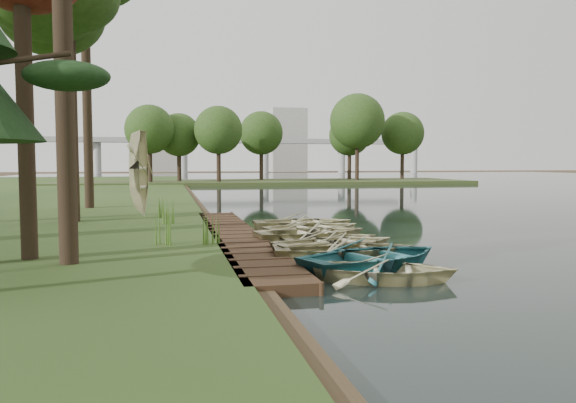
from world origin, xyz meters
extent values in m
plane|color=#3D2F1D|center=(0.00, 0.00, 0.00)|extent=(300.00, 300.00, 0.00)
cube|color=#332213|center=(-1.60, 0.00, 0.15)|extent=(1.60, 16.00, 0.30)
cube|color=#36441E|center=(8.00, 50.00, 0.23)|extent=(50.00, 14.00, 0.45)
cylinder|color=black|center=(-15.33, 50.00, 2.85)|extent=(0.50, 0.50, 4.80)
sphere|color=#2A4617|center=(-15.33, 50.00, 6.45)|extent=(5.60, 5.60, 5.60)
cylinder|color=black|center=(-8.67, 50.00, 2.85)|extent=(0.50, 0.50, 4.80)
sphere|color=#2A4617|center=(-8.67, 50.00, 6.45)|extent=(5.60, 5.60, 5.60)
cylinder|color=black|center=(-2.00, 50.00, 2.85)|extent=(0.50, 0.50, 4.80)
sphere|color=#2A4617|center=(-2.00, 50.00, 6.45)|extent=(5.60, 5.60, 5.60)
cylinder|color=black|center=(4.67, 50.00, 2.85)|extent=(0.50, 0.50, 4.80)
sphere|color=#2A4617|center=(4.67, 50.00, 6.45)|extent=(5.60, 5.60, 5.60)
cylinder|color=black|center=(11.33, 50.00, 2.85)|extent=(0.50, 0.50, 4.80)
sphere|color=#2A4617|center=(11.33, 50.00, 6.45)|extent=(5.60, 5.60, 5.60)
cylinder|color=black|center=(18.00, 50.00, 2.85)|extent=(0.50, 0.50, 4.80)
sphere|color=#2A4617|center=(18.00, 50.00, 6.45)|extent=(5.60, 5.60, 5.60)
cylinder|color=black|center=(24.67, 50.00, 2.85)|extent=(0.50, 0.50, 4.80)
sphere|color=#2A4617|center=(24.67, 50.00, 6.45)|extent=(5.60, 5.60, 5.60)
cube|color=#A5A5A0|center=(10.00, 120.00, 8.00)|extent=(90.00, 4.00, 1.20)
cylinder|color=#A5A5A0|center=(-20.00, 120.00, 4.00)|extent=(1.80, 1.80, 8.00)
cylinder|color=#A5A5A0|center=(0.00, 120.00, 4.00)|extent=(1.80, 1.80, 8.00)
cylinder|color=#A5A5A0|center=(20.00, 120.00, 4.00)|extent=(1.80, 1.80, 8.00)
cylinder|color=#A5A5A0|center=(40.00, 120.00, 4.00)|extent=(1.80, 1.80, 8.00)
cylinder|color=#A5A5A0|center=(60.00, 120.00, 4.00)|extent=(1.80, 1.80, 8.00)
cube|color=#A5A5A0|center=(30.00, 140.00, 9.00)|extent=(10.00, 8.00, 18.00)
cube|color=#A5A5A0|center=(-5.00, 145.00, 6.00)|extent=(8.00, 8.00, 12.00)
imported|color=beige|center=(0.89, -7.00, 0.38)|extent=(3.74, 3.23, 0.65)
imported|color=teal|center=(1.12, -5.82, 0.47)|extent=(4.77, 4.12, 0.83)
imported|color=beige|center=(0.75, -4.41, 0.44)|extent=(4.06, 3.10, 0.79)
imported|color=beige|center=(0.90, -3.25, 0.44)|extent=(4.17, 3.34, 0.77)
imported|color=beige|center=(1.15, -1.86, 0.38)|extent=(3.37, 2.58, 0.65)
imported|color=beige|center=(0.82, -0.82, 0.44)|extent=(4.14, 3.22, 0.79)
imported|color=beige|center=(1.25, 0.59, 0.43)|extent=(4.22, 3.48, 0.76)
imported|color=beige|center=(1.26, 2.21, 0.45)|extent=(3.90, 2.82, 0.80)
imported|color=beige|center=(-4.93, 6.96, 0.69)|extent=(4.24, 3.39, 0.78)
cylinder|color=black|center=(-6.11, -4.65, 5.32)|extent=(0.44, 0.44, 10.03)
cylinder|color=black|center=(-7.17, -3.77, 4.25)|extent=(0.40, 0.40, 7.89)
cylinder|color=black|center=(-7.50, 5.32, 4.50)|extent=(0.41, 0.41, 8.40)
ellipsoid|color=#2A4617|center=(-7.50, 5.32, 8.70)|extent=(4.44, 4.44, 3.78)
cylinder|color=black|center=(-7.86, 12.44, 6.18)|extent=(0.48, 0.48, 11.75)
cone|color=#3F661E|center=(-2.60, -2.05, 0.83)|extent=(0.60, 0.60, 1.06)
cone|color=#3F661E|center=(-3.99, -1.97, 0.87)|extent=(0.60, 0.60, 1.13)
cone|color=#3F661E|center=(-4.09, 6.28, 0.75)|extent=(0.60, 0.60, 0.91)
cone|color=#3F661E|center=(-3.84, 3.58, 0.81)|extent=(0.60, 0.60, 1.01)
camera|label=1|loc=(-3.79, -18.57, 2.69)|focal=35.00mm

